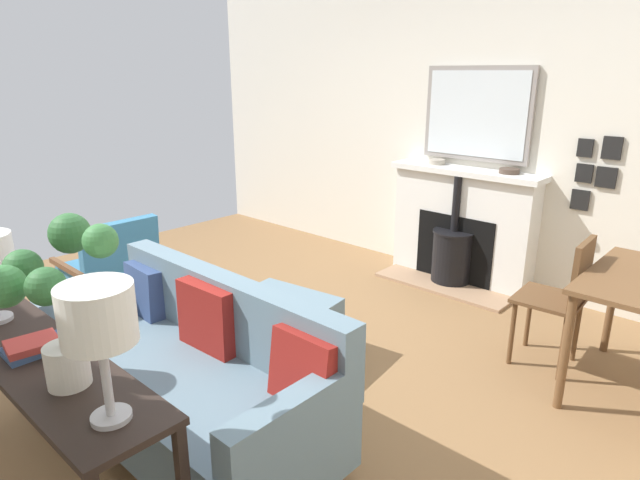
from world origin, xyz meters
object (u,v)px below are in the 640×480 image
ottoman (276,325)px  book_stack (34,346)px  console_table (49,380)px  dining_chair_near_fireplace (564,292)px  sofa (190,374)px  table_lamp_far_end (98,319)px  armchair_accent (113,261)px  mantel_bowl_near (437,161)px  mantel_bowl_far (509,171)px  potted_plant (51,287)px  fireplace (460,232)px

ottoman → book_stack: size_ratio=3.02×
console_table → dining_chair_near_fireplace: size_ratio=1.70×
console_table → sofa: bearing=179.9°
sofa → table_lamp_far_end: size_ratio=3.61×
ottoman → armchair_accent: bearing=-73.1°
dining_chair_near_fireplace → ottoman: bearing=-51.1°
mantel_bowl_near → book_stack: size_ratio=0.60×
mantel_bowl_far → sofa: mantel_bowl_far is taller
sofa → potted_plant: 1.06m
table_lamp_far_end → mantel_bowl_far: bearing=-176.3°
fireplace → dining_chair_near_fireplace: size_ratio=1.56×
potted_plant → book_stack: potted_plant is taller
table_lamp_far_end → console_table: bearing=-90.0°
ottoman → table_lamp_far_end: bearing=28.2°
mantel_bowl_near → console_table: bearing=5.5°
mantel_bowl_near → table_lamp_far_end: 3.82m
fireplace → potted_plant: 3.75m
mantel_bowl_far → potted_plant: (3.72, -0.10, 0.05)m
sofa → ottoman: bearing=-163.6°
armchair_accent → book_stack: size_ratio=3.29×
sofa → potted_plant: potted_plant is taller
mantel_bowl_near → ottoman: bearing=2.9°
mantel_bowl_near → book_stack: bearing=3.8°
mantel_bowl_far → table_lamp_far_end: size_ratio=0.33×
ottoman → potted_plant: 1.85m
table_lamp_far_end → ottoman: bearing=-151.8°
mantel_bowl_far → potted_plant: size_ratio=0.26×
mantel_bowl_near → armchair_accent: bearing=-26.3°
fireplace → mantel_bowl_far: bearing=96.3°
potted_plant → mantel_bowl_near: bearing=-170.9°
mantel_bowl_far → fireplace: bearing=-83.7°
table_lamp_far_end → potted_plant: size_ratio=0.78×
mantel_bowl_far → ottoman: bearing=-15.2°
sofa → potted_plant: (0.69, 0.23, 0.77)m
sofa → console_table: bearing=-0.1°
sofa → dining_chair_near_fireplace: size_ratio=2.02×
book_stack → table_lamp_far_end: bearing=89.8°
ottoman → table_lamp_far_end: 1.95m
fireplace → book_stack: 3.67m
dining_chair_near_fireplace → potted_plant: bearing=-19.6°
ottoman → console_table: bearing=9.3°
mantel_bowl_near → mantel_bowl_far: (0.00, 0.70, -0.00)m
fireplace → potted_plant: bearing=4.4°
armchair_accent → book_stack: bearing=54.0°
fireplace → potted_plant: size_ratio=2.17×
fireplace → armchair_accent: size_ratio=1.69×
fireplace → mantel_bowl_near: mantel_bowl_near is taller
console_table → potted_plant: potted_plant is taller
armchair_accent → table_lamp_far_end: bearing=63.4°
mantel_bowl_near → dining_chair_near_fireplace: (1.00, 1.56, -0.55)m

